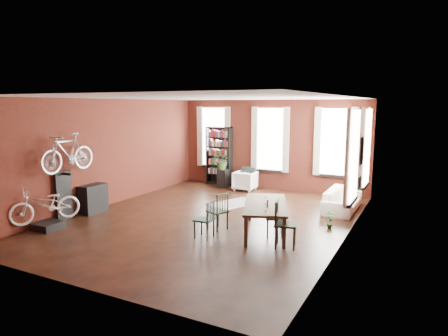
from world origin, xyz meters
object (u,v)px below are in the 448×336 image
Objects in this scene: plant_stand at (223,178)px; dining_chair_c at (286,224)px; dining_chair_a at (204,219)px; cream_sofa at (343,196)px; bike_trainer at (48,226)px; console_table at (93,199)px; dining_chair_d at (275,217)px; dining_table at (265,218)px; white_armchair at (245,180)px; dining_chair_b at (218,211)px; bicycle_floor at (44,188)px; bookshelf at (219,156)px.

dining_chair_c is at bearing -50.46° from plant_stand.
dining_chair_a is 4.60m from cream_sofa.
dining_chair_a reaches higher than bike_trainer.
console_table is at bearing -109.31° from plant_stand.
bike_trainer is (-5.14, -2.05, -0.36)m from dining_chair_d.
white_armchair is at bearing 98.72° from dining_table.
dining_chair_d is at bearing -40.29° from dining_table.
dining_chair_a is 3.94m from bike_trainer.
bike_trainer is 1.70m from console_table.
bike_trainer is at bearing -42.29° from dining_chair_b.
dining_chair_d is 3.25m from cream_sofa.
dining_chair_a is at bearing -66.90° from plant_stand.
white_armchair is 0.44× the size of bicycle_floor.
dining_chair_c reaches higher than console_table.
dining_chair_c is (1.87, -0.42, 0.05)m from dining_chair_b.
bicycle_floor is at bearing -103.69° from plant_stand.
bike_trainer is at bearing -72.92° from dining_chair_a.
dining_chair_b is 3.87m from console_table.
dining_chair_b is at bearing 144.08° from cream_sofa.
plant_stand is (-2.20, 4.52, -0.12)m from dining_chair_b.
plant_stand is (-3.63, 4.36, -0.12)m from dining_chair_d.
plant_stand is (0.39, -0.45, -0.77)m from bookshelf.
bicycle_floor is (-3.78, -1.20, 0.58)m from dining_chair_a.
dining_table is 5.42m from plant_stand.
dining_chair_a is at bearing -161.10° from dining_table.
plant_stand is (-4.56, 1.25, -0.07)m from cream_sofa.
dining_chair_d is 1.35× the size of plant_stand.
dining_chair_b is 1.22× the size of white_armchair.
cream_sofa is at bearing 61.45° from bicycle_floor.
dining_chair_c is at bearing -50.36° from bookshelf.
dining_chair_a is at bearing -65.25° from bookshelf.
dining_chair_a is 1.08× the size of console_table.
dining_chair_c is (0.73, -0.67, 0.15)m from dining_table.
dining_chair_d is at bearing -50.26° from plant_stand.
dining_chair_c is at bearing 14.83° from bike_trainer.
cream_sofa is at bearing -21.47° from dining_chair_c.
dining_table is at bearing -51.62° from bookshelf.
cream_sofa reaches higher than white_armchair.
cream_sofa is at bearing 40.33° from bike_trainer.
white_armchair is at bearing 11.45° from dining_chair_d.
white_armchair is 3.83m from cream_sofa.
dining_table is 2.32× the size of dining_chair_b.
bookshelf is (-4.01, 4.81, 0.65)m from dining_chair_d.
dining_chair_d is at bearing 4.23° from console_table.
console_table is (-6.23, -3.50, -0.01)m from cream_sofa.
bookshelf reaches higher than dining_chair_c.
dining_chair_b is 1.14× the size of console_table.
bookshelf reaches higher than dining_chair_b.
console_table is (-5.29, -0.39, -0.05)m from dining_chair_d.
dining_chair_b is 4.24m from bicycle_floor.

